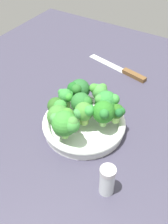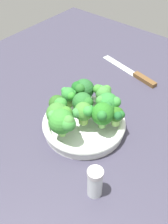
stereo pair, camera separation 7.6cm
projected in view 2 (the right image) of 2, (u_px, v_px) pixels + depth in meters
ground_plane at (95, 129)px, 82.57cm from camera, size 130.00×130.00×2.50cm
bowl at (84, 124)px, 79.35cm from camera, size 24.11×24.11×3.82cm
broccoli_floret_0 at (83, 112)px, 74.44cm from camera, size 5.84×6.01×6.91cm
broccoli_floret_1 at (82, 89)px, 82.28cm from camera, size 6.31×6.85×6.82cm
broccoli_floret_2 at (108, 103)px, 76.62cm from camera, size 6.79×6.32×7.47cm
broccoli_floret_3 at (103, 113)px, 73.03cm from camera, size 6.21×6.69×7.79cm
broccoli_floret_4 at (69, 95)px, 80.31cm from camera, size 4.91×4.30×6.18cm
broccoli_floret_5 at (83, 103)px, 77.89cm from camera, size 6.51×5.92×6.70cm
broccoli_floret_6 at (62, 122)px, 70.28cm from camera, size 7.77×6.75×8.23cm
broccoli_floret_7 at (103, 93)px, 81.34cm from camera, size 5.68×5.37×6.10cm
broccoli_floret_8 at (58, 104)px, 77.27cm from camera, size 5.12×4.88×6.39cm
broccoli_floret_9 at (59, 113)px, 74.01cm from camera, size 7.38×7.73×7.07cm
broccoli_floret_10 at (117, 115)px, 74.22cm from camera, size 4.65×4.19×5.80cm
knife at (136, 74)px, 100.68cm from camera, size 26.48×8.16×1.50cm
pepper_shaker at (95, 182)px, 62.17cm from camera, size 3.73×3.73×8.50cm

